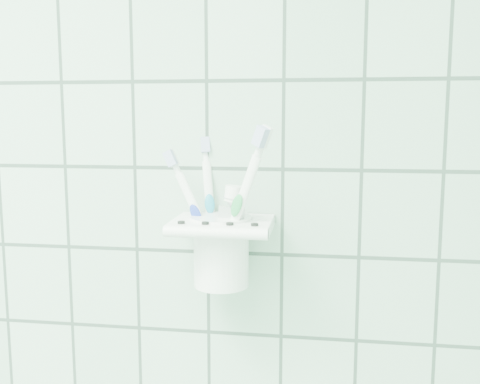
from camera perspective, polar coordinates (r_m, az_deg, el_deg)
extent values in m
cube|color=white|center=(0.72, -1.34, -3.72)|extent=(0.05, 0.02, 0.04)
cube|color=white|center=(0.68, -1.88, -3.53)|extent=(0.13, 0.10, 0.01)
cylinder|color=white|center=(0.64, -2.64, -4.37)|extent=(0.13, 0.01, 0.01)
cylinder|color=black|center=(0.66, -6.29, -3.29)|extent=(0.01, 0.01, 0.00)
cylinder|color=black|center=(0.65, -3.72, -3.38)|extent=(0.01, 0.01, 0.00)
cylinder|color=black|center=(0.65, -1.09, -3.46)|extent=(0.01, 0.01, 0.00)
cylinder|color=black|center=(0.64, 1.57, -3.54)|extent=(0.01, 0.01, 0.00)
cylinder|color=white|center=(0.70, -2.01, -6.32)|extent=(0.07, 0.07, 0.09)
cylinder|color=white|center=(0.69, -2.03, -2.87)|extent=(0.08, 0.08, 0.01)
cylinder|color=black|center=(0.69, -2.03, -2.78)|extent=(0.06, 0.06, 0.00)
cylinder|color=white|center=(0.68, -1.46, -3.18)|extent=(0.08, 0.02, 0.14)
cylinder|color=white|center=(0.67, -1.48, 3.87)|extent=(0.02, 0.01, 0.02)
cube|color=silver|center=(0.67, -1.57, 4.93)|extent=(0.02, 0.01, 0.02)
cube|color=white|center=(0.67, -1.47, 4.95)|extent=(0.02, 0.01, 0.02)
ellipsoid|color=#1E38A5|center=(0.68, -1.54, -1.76)|extent=(0.02, 0.01, 0.03)
cylinder|color=white|center=(0.70, -2.75, -2.84)|extent=(0.03, 0.05, 0.15)
cylinder|color=white|center=(0.69, -2.79, 4.19)|extent=(0.01, 0.01, 0.02)
cube|color=silver|center=(0.68, -2.89, 5.24)|extent=(0.02, 0.02, 0.02)
cube|color=white|center=(0.69, -2.79, 5.27)|extent=(0.02, 0.01, 0.02)
ellipsoid|color=teal|center=(0.69, -2.84, -1.43)|extent=(0.02, 0.01, 0.03)
cylinder|color=white|center=(0.69, -2.81, -2.09)|extent=(0.08, 0.05, 0.17)
cylinder|color=white|center=(0.68, -2.87, 6.15)|extent=(0.02, 0.02, 0.03)
cube|color=silver|center=(0.67, -2.99, 7.40)|extent=(0.02, 0.02, 0.03)
cube|color=white|center=(0.68, -2.86, 7.41)|extent=(0.02, 0.02, 0.03)
ellipsoid|color=green|center=(0.68, -2.92, -0.42)|extent=(0.03, 0.02, 0.03)
cube|color=silver|center=(0.68, -1.79, -5.48)|extent=(0.04, 0.02, 0.10)
cube|color=silver|center=(0.69, -1.77, -9.13)|extent=(0.04, 0.01, 0.01)
cone|color=silver|center=(0.67, -1.81, -1.18)|extent=(0.03, 0.03, 0.02)
cylinder|color=white|center=(0.67, -1.81, -0.12)|extent=(0.03, 0.03, 0.02)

